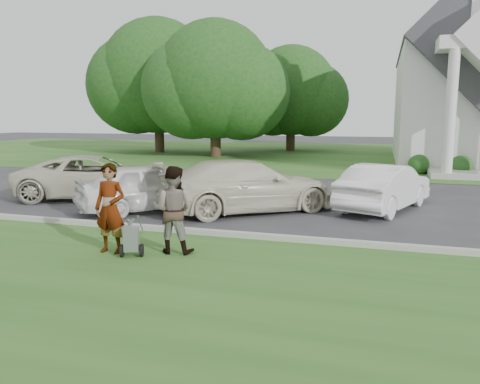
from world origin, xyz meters
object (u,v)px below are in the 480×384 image
at_px(tree_left, 215,86).
at_px(tree_far, 158,82).
at_px(tree_back, 291,95).
at_px(striping_cart, 132,240).
at_px(person_left, 110,209).
at_px(car_a, 96,177).
at_px(car_c, 247,186).
at_px(parking_meter_near, 106,200).
at_px(car_d, 385,187).
at_px(church, 475,68).
at_px(car_b, 149,187).
at_px(person_right, 173,210).

height_order(tree_left, tree_far, tree_far).
relative_size(tree_back, striping_cart, 9.44).
relative_size(person_left, car_a, 0.35).
relative_size(car_a, car_c, 0.99).
height_order(person_left, parking_meter_near, person_left).
xyz_separation_m(tree_back, car_c, (3.63, -26.25, -3.91)).
distance_m(tree_back, car_d, 26.21).
bearing_deg(tree_far, church, -4.66).
relative_size(striping_cart, car_a, 0.18).
xyz_separation_m(tree_left, parking_meter_near, (4.84, -21.73, -4.30)).
height_order(striping_cart, parking_meter_near, parking_meter_near).
height_order(church, car_b, church).
height_order(church, car_c, church).
xyz_separation_m(parking_meter_near, car_d, (6.93, 5.02, -0.07)).
relative_size(parking_meter_near, car_c, 0.23).
bearing_deg(church, car_a, -129.65).
bearing_deg(tree_far, tree_back, 26.56).
distance_m(person_left, car_b, 4.68).
relative_size(church, person_right, 12.65).
bearing_deg(person_left, parking_meter_near, 125.13).
distance_m(parking_meter_near, car_a, 5.36).
xyz_separation_m(person_left, person_right, (1.30, 0.40, -0.03)).
bearing_deg(parking_meter_near, tree_back, 91.61).
bearing_deg(tree_back, tree_far, -153.44).
xyz_separation_m(car_b, car_d, (7.14, 2.30, -0.03)).
xyz_separation_m(church, car_b, (-12.38, -20.14, -5.18)).
bearing_deg(tree_left, car_b, -76.30).
xyz_separation_m(person_left, parking_meter_near, (-1.22, 1.74, -0.17)).
relative_size(person_right, car_a, 0.34).
bearing_deg(person_right, car_b, -62.67).
xyz_separation_m(tree_left, car_b, (4.63, -19.01, -4.35)).
bearing_deg(parking_meter_near, car_b, 94.26).
bearing_deg(car_a, person_left, -168.10).
xyz_separation_m(tree_back, person_right, (3.35, -31.07, -3.77)).
height_order(striping_cart, person_right, person_right).
relative_size(striping_cart, car_d, 0.23).
height_order(person_right, car_c, person_right).
distance_m(church, striping_cart, 27.39).
distance_m(tree_back, person_left, 31.76).
bearing_deg(striping_cart, car_b, 92.20).
bearing_deg(car_c, person_left, 124.84).
xyz_separation_m(tree_left, car_c, (7.63, -18.25, -4.29)).
bearing_deg(car_a, person_right, -158.88).
bearing_deg(person_left, tree_back, 93.90).
distance_m(striping_cart, car_b, 5.03).
xyz_separation_m(church, car_d, (-5.24, -17.84, -5.20)).
bearing_deg(car_d, car_b, 38.77).
bearing_deg(car_d, person_right, 76.10).
relative_size(tree_back, car_d, 2.15).
relative_size(tree_far, car_c, 2.07).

